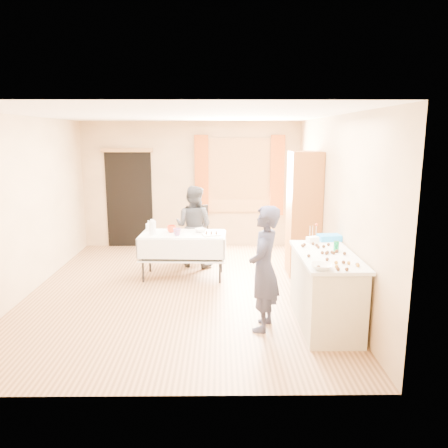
{
  "coord_description": "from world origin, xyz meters",
  "views": [
    {
      "loc": [
        0.59,
        -6.33,
        2.33
      ],
      "look_at": [
        0.65,
        0.0,
        1.03
      ],
      "focal_mm": 35.0,
      "sensor_mm": 36.0,
      "label": 1
    }
  ],
  "objects_px": {
    "counter": "(325,290)",
    "cabinet": "(304,214)",
    "girl": "(264,269)",
    "chair": "(199,244)",
    "party_table": "(183,251)",
    "woman": "(194,226)"
  },
  "relations": [
    {
      "from": "counter",
      "to": "cabinet",
      "type": "bearing_deg",
      "value": 87.2
    },
    {
      "from": "girl",
      "to": "chair",
      "type": "bearing_deg",
      "value": -146.67
    },
    {
      "from": "party_table",
      "to": "girl",
      "type": "height_order",
      "value": "girl"
    },
    {
      "from": "cabinet",
      "to": "counter",
      "type": "relative_size",
      "value": 1.43
    },
    {
      "from": "chair",
      "to": "girl",
      "type": "relative_size",
      "value": 0.67
    },
    {
      "from": "cabinet",
      "to": "counter",
      "type": "xyz_separation_m",
      "value": [
        -0.1,
        -2.05,
        -0.58
      ]
    },
    {
      "from": "party_table",
      "to": "woman",
      "type": "xyz_separation_m",
      "value": [
        0.14,
        0.64,
        0.28
      ]
    },
    {
      "from": "counter",
      "to": "girl",
      "type": "distance_m",
      "value": 0.84
    },
    {
      "from": "cabinet",
      "to": "counter",
      "type": "bearing_deg",
      "value": -92.8
    },
    {
      "from": "counter",
      "to": "girl",
      "type": "xyz_separation_m",
      "value": [
        -0.77,
        -0.09,
        0.31
      ]
    },
    {
      "from": "counter",
      "to": "chair",
      "type": "xyz_separation_m",
      "value": [
        -1.68,
        2.92,
        -0.15
      ]
    },
    {
      "from": "counter",
      "to": "chair",
      "type": "distance_m",
      "value": 3.37
    },
    {
      "from": "cabinet",
      "to": "woman",
      "type": "relative_size",
      "value": 1.42
    },
    {
      "from": "chair",
      "to": "woman",
      "type": "height_order",
      "value": "woman"
    },
    {
      "from": "cabinet",
      "to": "party_table",
      "type": "relative_size",
      "value": 1.45
    },
    {
      "from": "cabinet",
      "to": "party_table",
      "type": "distance_m",
      "value": 2.09
    },
    {
      "from": "chair",
      "to": "woman",
      "type": "relative_size",
      "value": 0.7
    },
    {
      "from": "girl",
      "to": "woman",
      "type": "relative_size",
      "value": 1.05
    },
    {
      "from": "woman",
      "to": "girl",
      "type": "bearing_deg",
      "value": 132.24
    },
    {
      "from": "cabinet",
      "to": "woman",
      "type": "bearing_deg",
      "value": 165.79
    },
    {
      "from": "woman",
      "to": "chair",
      "type": "bearing_deg",
      "value": -79.6
    },
    {
      "from": "counter",
      "to": "party_table",
      "type": "distance_m",
      "value": 2.67
    }
  ]
}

